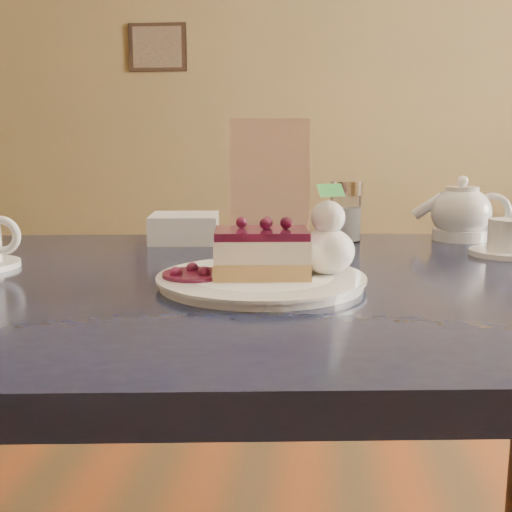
# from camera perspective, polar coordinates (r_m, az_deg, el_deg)

# --- Properties ---
(main_table) EXTENTS (1.26, 0.92, 0.74)m
(main_table) POSITION_cam_1_polar(r_m,az_deg,el_deg) (0.87, 0.36, -6.86)
(main_table) COLOR black
(main_table) RESTS_ON ground
(dessert_plate) EXTENTS (0.25, 0.25, 0.01)m
(dessert_plate) POSITION_cam_1_polar(r_m,az_deg,el_deg) (0.80, 0.47, -2.21)
(dessert_plate) COLOR white
(dessert_plate) RESTS_ON main_table
(cheesecake_slice) EXTENTS (0.13, 0.10, 0.06)m
(cheesecake_slice) POSITION_cam_1_polar(r_m,az_deg,el_deg) (0.79, 0.48, 0.26)
(cheesecake_slice) COLOR #E2B958
(cheesecake_slice) RESTS_ON dessert_plate
(whipped_cream) EXTENTS (0.07, 0.07, 0.06)m
(whipped_cream) POSITION_cam_1_polar(r_m,az_deg,el_deg) (0.81, 6.36, 0.44)
(whipped_cream) COLOR white
(whipped_cream) RESTS_ON dessert_plate
(berry_sauce) EXTENTS (0.08, 0.08, 0.01)m
(berry_sauce) POSITION_cam_1_polar(r_m,az_deg,el_deg) (0.80, -5.53, -1.67)
(berry_sauce) COLOR #440627
(berry_sauce) RESTS_ON dessert_plate
(tea_set) EXTENTS (0.20, 0.27, 0.10)m
(tea_set) POSITION_cam_1_polar(r_m,az_deg,el_deg) (1.19, 18.42, 3.14)
(tea_set) COLOR white
(tea_set) RESTS_ON main_table
(menu_card) EXTENTS (0.14, 0.05, 0.22)m
(menu_card) POSITION_cam_1_polar(r_m,az_deg,el_deg) (1.12, 1.20, 6.62)
(menu_card) COLOR beige
(menu_card) RESTS_ON main_table
(sugar_shaker) EXTENTS (0.06, 0.06, 0.11)m
(sugar_shaker) POSITION_cam_1_polar(r_m,az_deg,el_deg) (1.15, 7.96, 4.00)
(sugar_shaker) COLOR white
(sugar_shaker) RESTS_ON main_table
(napkin_stack) EXTENTS (0.13, 0.13, 0.05)m
(napkin_stack) POSITION_cam_1_polar(r_m,az_deg,el_deg) (1.15, -6.37, 2.49)
(napkin_stack) COLOR white
(napkin_stack) RESTS_ON main_table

